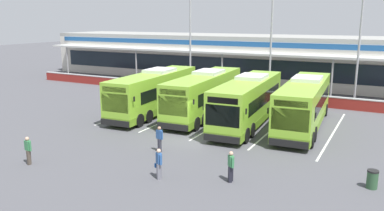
{
  "coord_description": "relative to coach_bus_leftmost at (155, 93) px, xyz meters",
  "views": [
    {
      "loc": [
        11.88,
        -22.65,
        8.08
      ],
      "look_at": [
        -1.63,
        3.0,
        1.6
      ],
      "focal_mm": 36.2,
      "sensor_mm": 36.0,
      "label": 1
    }
  ],
  "objects": [
    {
      "name": "ground_plane",
      "position": [
        6.53,
        -5.31,
        -1.79
      ],
      "size": [
        200.0,
        200.0,
        0.0
      ],
      "primitive_type": "plane",
      "color": "#4C4C51"
    },
    {
      "name": "bay_stripe_mid_west",
      "position": [
        6.53,
        0.69,
        -1.78
      ],
      "size": [
        0.14,
        13.0,
        0.01
      ],
      "primitive_type": "cube",
      "color": "silver",
      "rests_on": "ground"
    },
    {
      "name": "bay_stripe_centre",
      "position": [
        10.73,
        0.69,
        -1.78
      ],
      "size": [
        0.14,
        13.0,
        0.01
      ],
      "primitive_type": "cube",
      "color": "silver",
      "rests_on": "ground"
    },
    {
      "name": "lamp_post_east",
      "position": [
        15.27,
        11.4,
        4.5
      ],
      "size": [
        3.24,
        0.28,
        11.0
      ],
      "color": "#9E9EA3",
      "rests_on": "ground"
    },
    {
      "name": "lamp_post_west",
      "position": [
        -2.36,
        11.06,
        4.5
      ],
      "size": [
        3.24,
        0.28,
        11.0
      ],
      "color": "#9E9EA3",
      "rests_on": "ground"
    },
    {
      "name": "bay_stripe_far_west",
      "position": [
        -1.87,
        0.69,
        -1.78
      ],
      "size": [
        0.14,
        13.0,
        0.01
      ],
      "primitive_type": "cube",
      "color": "silver",
      "rests_on": "ground"
    },
    {
      "name": "coach_bus_right_centre",
      "position": [
        12.63,
        1.14,
        0.0
      ],
      "size": [
        3.57,
        12.29,
        3.78
      ],
      "color": "#8CC633",
      "rests_on": "ground"
    },
    {
      "name": "pedestrian_in_dark_coat",
      "position": [
        11.59,
        -10.8,
        -0.91
      ],
      "size": [
        0.44,
        0.45,
        1.62
      ],
      "color": "black",
      "rests_on": "ground"
    },
    {
      "name": "coach_bus_leftmost",
      "position": [
        0.0,
        0.0,
        0.0
      ],
      "size": [
        3.57,
        12.29,
        3.78
      ],
      "color": "#8CC633",
      "rests_on": "ground"
    },
    {
      "name": "pedestrian_child",
      "position": [
        5.93,
        -8.59,
        -0.91
      ],
      "size": [
        0.54,
        0.36,
        1.62
      ],
      "color": "#33333D",
      "rests_on": "ground"
    },
    {
      "name": "pedestrian_with_handbag",
      "position": [
        8.15,
        -12.15,
        -0.93
      ],
      "size": [
        0.6,
        0.54,
        1.62
      ],
      "color": "slate",
      "rests_on": "ground"
    },
    {
      "name": "terminal_building",
      "position": [
        6.53,
        21.6,
        1.23
      ],
      "size": [
        70.0,
        13.0,
        6.0
      ],
      "color": "beige",
      "rests_on": "ground"
    },
    {
      "name": "coach_bus_centre",
      "position": [
        8.57,
        0.11,
        0.0
      ],
      "size": [
        3.57,
        12.29,
        3.78
      ],
      "color": "#8CC633",
      "rests_on": "ground"
    },
    {
      "name": "coach_bus_left_centre",
      "position": [
        4.31,
        1.12,
        0.0
      ],
      "size": [
        3.57,
        12.29,
        3.78
      ],
      "color": "#8CC633",
      "rests_on": "ground"
    },
    {
      "name": "pedestrian_near_bin",
      "position": [
        0.5,
        -13.88,
        -0.91
      ],
      "size": [
        0.54,
        0.33,
        1.62
      ],
      "color": "#4C4238",
      "rests_on": "ground"
    },
    {
      "name": "lamp_post_centre",
      "position": [
        6.89,
        11.36,
        4.5
      ],
      "size": [
        3.24,
        0.28,
        11.0
      ],
      "color": "#9E9EA3",
      "rests_on": "ground"
    },
    {
      "name": "litter_bin",
      "position": [
        18.0,
        -8.31,
        -1.32
      ],
      "size": [
        0.54,
        0.54,
        0.93
      ],
      "color": "#2D5133",
      "rests_on": "ground"
    },
    {
      "name": "red_barrier_wall",
      "position": [
        6.53,
        9.19,
        -1.23
      ],
      "size": [
        60.0,
        0.4,
        1.1
      ],
      "color": "maroon",
      "rests_on": "ground"
    },
    {
      "name": "bay_stripe_mid_east",
      "position": [
        14.93,
        0.69,
        -1.78
      ],
      "size": [
        0.14,
        13.0,
        0.01
      ],
      "primitive_type": "cube",
      "color": "silver",
      "rests_on": "ground"
    },
    {
      "name": "bay_stripe_west",
      "position": [
        2.33,
        0.69,
        -1.78
      ],
      "size": [
        0.14,
        13.0,
        0.01
      ],
      "primitive_type": "cube",
      "color": "silver",
      "rests_on": "ground"
    }
  ]
}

